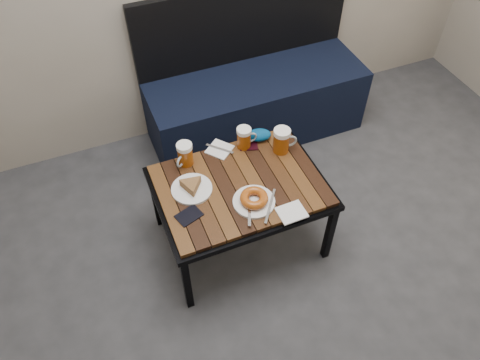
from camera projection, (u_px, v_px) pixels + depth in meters
name	position (u px, v px, depth m)	size (l,w,h in m)	color
bench	(255.00, 98.00, 3.08)	(1.40, 0.50, 0.95)	black
cafe_table	(240.00, 190.00, 2.34)	(0.84, 0.62, 0.47)	black
beer_mug_left	(185.00, 154.00, 2.36)	(0.12, 0.11, 0.13)	#8D3E0B
beer_mug_centre	(244.00, 138.00, 2.44)	(0.11, 0.08, 0.12)	#8D3E0B
beer_mug_right	(282.00, 140.00, 2.42)	(0.13, 0.10, 0.14)	#8D3E0B
plate_pie	(192.00, 187.00, 2.27)	(0.20, 0.20, 0.06)	white
plate_bagel	(254.00, 200.00, 2.21)	(0.23, 0.25, 0.06)	white
napkin_left	(220.00, 149.00, 2.47)	(0.17, 0.17, 0.01)	white
napkin_right	(292.00, 212.00, 2.19)	(0.13, 0.11, 0.01)	white
passport_navy	(189.00, 216.00, 2.18)	(0.08, 0.12, 0.01)	black
passport_burgundy	(248.00, 141.00, 2.51)	(0.10, 0.13, 0.01)	black
knit_pouch	(259.00, 135.00, 2.50)	(0.13, 0.09, 0.06)	navy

